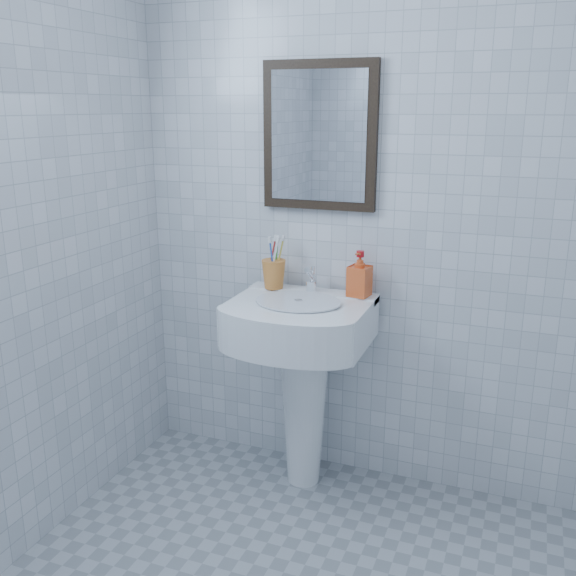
% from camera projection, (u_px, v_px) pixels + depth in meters
% --- Properties ---
extents(wall_back, '(2.20, 0.02, 2.50)m').
position_uv_depth(wall_back, '(379.00, 209.00, 2.72)').
color(wall_back, white).
rests_on(wall_back, ground).
extents(washbasin, '(0.58, 0.43, 0.89)m').
position_uv_depth(washbasin, '(302.00, 361.00, 2.80)').
color(washbasin, white).
rests_on(washbasin, ground).
extents(faucet, '(0.05, 0.11, 0.12)m').
position_uv_depth(faucet, '(311.00, 281.00, 2.80)').
color(faucet, white).
rests_on(faucet, washbasin).
extents(toothbrush_cup, '(0.12, 0.12, 0.13)m').
position_uv_depth(toothbrush_cup, '(274.00, 274.00, 2.86)').
color(toothbrush_cup, orange).
rests_on(toothbrush_cup, washbasin).
extents(soap_dispenser, '(0.10, 0.10, 0.20)m').
position_uv_depth(soap_dispenser, '(360.00, 274.00, 2.73)').
color(soap_dispenser, '#E64716').
rests_on(soap_dispenser, washbasin).
extents(wall_mirror, '(0.50, 0.04, 0.62)m').
position_uv_depth(wall_mirror, '(319.00, 136.00, 2.71)').
color(wall_mirror, black).
rests_on(wall_mirror, wall_back).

